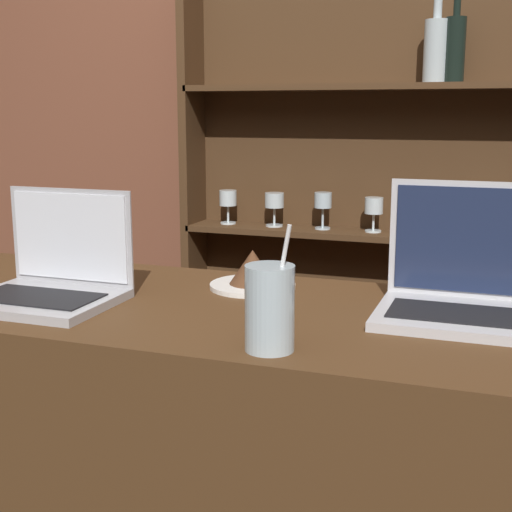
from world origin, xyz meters
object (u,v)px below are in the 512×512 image
object	(u,v)px
laptop_far	(470,289)
cake_plate	(252,273)
laptop_near	(51,278)
water_glass	(270,308)

from	to	relation	value
laptop_far	cake_plate	bearing A→B (deg)	171.32
laptop_near	water_glass	xyz separation A→B (m)	(0.52, -0.14, 0.02)
laptop_near	laptop_far	distance (m)	0.83
laptop_far	cake_plate	size ratio (longest dim) A/B	1.76
laptop_near	water_glass	size ratio (longest dim) A/B	1.40
laptop_near	cake_plate	world-z (taller)	laptop_near
laptop_far	cake_plate	distance (m)	0.47
laptop_near	cake_plate	xyz separation A→B (m)	(0.35, 0.23, -0.01)
laptop_far	laptop_near	bearing A→B (deg)	-168.69
laptop_near	laptop_far	xyz separation A→B (m)	(0.81, 0.16, 0.01)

